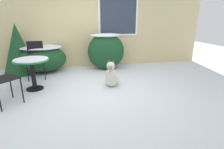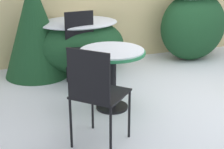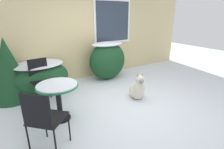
{
  "view_description": "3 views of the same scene",
  "coord_description": "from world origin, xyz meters",
  "px_view_note": "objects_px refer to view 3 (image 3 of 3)",
  "views": [
    {
      "loc": [
        -0.35,
        -3.71,
        1.55
      ],
      "look_at": [
        0.43,
        0.19,
        0.28
      ],
      "focal_mm": 28.0,
      "sensor_mm": 36.0,
      "label": 1
    },
    {
      "loc": [
        -2.57,
        -3.15,
        1.76
      ],
      "look_at": [
        -1.36,
        0.31,
        0.42
      ],
      "focal_mm": 55.0,
      "sensor_mm": 36.0,
      "label": 2
    },
    {
      "loc": [
        -2.1,
        -2.64,
        1.9
      ],
      "look_at": [
        0.0,
        0.6,
        0.55
      ],
      "focal_mm": 28.0,
      "sensor_mm": 36.0,
      "label": 3
    }
  ],
  "objects_px": {
    "patio_table": "(58,92)",
    "patio_chair_far_side": "(44,118)",
    "dog": "(137,90)",
    "patio_chair_near_table": "(41,78)"
  },
  "relations": [
    {
      "from": "patio_chair_near_table",
      "to": "patio_chair_far_side",
      "type": "relative_size",
      "value": 1.0
    },
    {
      "from": "patio_table",
      "to": "patio_chair_near_table",
      "type": "height_order",
      "value": "patio_chair_near_table"
    },
    {
      "from": "patio_table",
      "to": "patio_chair_far_side",
      "type": "xyz_separation_m",
      "value": [
        -0.41,
        -0.74,
        -0.0
      ]
    },
    {
      "from": "patio_chair_far_side",
      "to": "dog",
      "type": "relative_size",
      "value": 1.5
    },
    {
      "from": "patio_table",
      "to": "patio_chair_far_side",
      "type": "relative_size",
      "value": 0.76
    },
    {
      "from": "patio_chair_far_side",
      "to": "dog",
      "type": "bearing_deg",
      "value": -119.82
    },
    {
      "from": "patio_chair_near_table",
      "to": "dog",
      "type": "height_order",
      "value": "patio_chair_near_table"
    },
    {
      "from": "patio_chair_near_table",
      "to": "patio_chair_far_side",
      "type": "height_order",
      "value": "same"
    },
    {
      "from": "patio_table",
      "to": "patio_chair_far_side",
      "type": "bearing_deg",
      "value": -118.89
    },
    {
      "from": "patio_chair_far_side",
      "to": "dog",
      "type": "distance_m",
      "value": 2.28
    }
  ]
}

